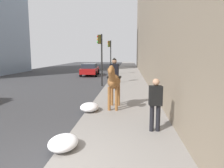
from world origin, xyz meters
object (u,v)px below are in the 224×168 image
mounted_horse_near (114,81)px  pedestrian_greeting (155,101)px  traffic_light_near_curb (101,52)px  traffic_light_far_curb (110,52)px  car_near_lane (90,69)px

mounted_horse_near → pedestrian_greeting: 3.12m
mounted_horse_near → pedestrian_greeting: bearing=32.4°
traffic_light_near_curb → traffic_light_far_curb: bearing=-0.1°
traffic_light_near_curb → traffic_light_far_curb: traffic_light_far_curb is taller
pedestrian_greeting → traffic_light_near_curb: bearing=12.2°
mounted_horse_near → traffic_light_near_curb: size_ratio=0.56×
pedestrian_greeting → traffic_light_near_curb: size_ratio=0.42×
car_near_lane → traffic_light_near_curb: traffic_light_near_curb is taller
mounted_horse_near → car_near_lane: size_ratio=0.51×
car_near_lane → mounted_horse_near: bearing=-168.3°
mounted_horse_near → car_near_lane: mounted_horse_near is taller
pedestrian_greeting → car_near_lane: (17.85, 5.45, -0.33)m
mounted_horse_near → traffic_light_far_curb: bearing=-170.8°
mounted_horse_near → car_near_lane: (15.14, 3.94, -0.63)m
pedestrian_greeting → traffic_light_far_curb: size_ratio=0.41×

